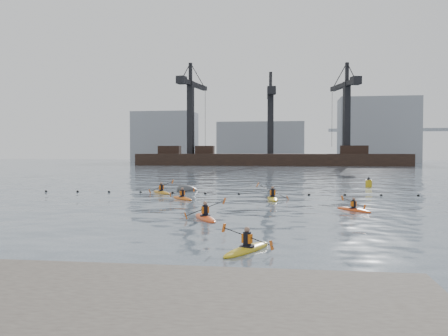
# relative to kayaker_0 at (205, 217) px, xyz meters

# --- Properties ---
(ground) EXTENTS (400.00, 400.00, 0.00)m
(ground) POSITION_rel_kayaker_0_xyz_m (-0.77, -7.10, -0.11)
(ground) COLOR #3A4C55
(ground) RESTS_ON ground
(quay) EXTENTS (18.00, 7.12, 1.77)m
(quay) POSITION_rel_kayaker_0_xyz_m (-0.78, -16.10, -0.10)
(quay) COLOR #4C443D
(quay) RESTS_ON ground
(float_line) EXTENTS (33.24, 0.73, 0.24)m
(float_line) POSITION_rel_kayaker_0_xyz_m (-1.27, 15.44, -0.08)
(float_line) COLOR black
(float_line) RESTS_ON ground
(barge_pier) EXTENTS (72.00, 19.30, 29.50)m
(barge_pier) POSITION_rel_kayaker_0_xyz_m (-1.00, 102.90, 1.79)
(barge_pier) COLOR black
(barge_pier) RESTS_ON ground
(skyline) EXTENTS (141.00, 28.00, 22.00)m
(skyline) POSITION_rel_kayaker_0_xyz_m (1.46, 143.18, 9.14)
(skyline) COLOR gray
(skyline) RESTS_ON ground
(kayaker_0) EXTENTS (2.21, 3.42, 1.27)m
(kayaker_0) POSITION_rel_kayaker_0_xyz_m (0.00, 0.00, 0.00)
(kayaker_0) COLOR #EC4916
(kayaker_0) RESTS_ON ground
(kayaker_1) EXTENTS (2.04, 3.19, 1.08)m
(kayaker_1) POSITION_rel_kayaker_0_xyz_m (3.05, -8.07, -0.01)
(kayaker_1) COLOR gold
(kayaker_1) RESTS_ON ground
(kayaker_2) EXTENTS (2.47, 2.92, 1.03)m
(kayaker_2) POSITION_rel_kayaker_0_xyz_m (-3.76, 10.62, -0.01)
(kayaker_2) COLOR orange
(kayaker_2) RESTS_ON ground
(kayaker_3) EXTENTS (2.56, 3.73, 1.47)m
(kayaker_3) POSITION_rel_kayaker_0_xyz_m (3.28, 11.26, 0.01)
(kayaker_3) COLOR gold
(kayaker_3) RESTS_ON ground
(kayaker_4) EXTENTS (2.23, 2.72, 1.11)m
(kayaker_4) POSITION_rel_kayaker_0_xyz_m (8.60, 4.95, -0.02)
(kayaker_4) COLOR #E64915
(kayaker_4) RESTS_ON ground
(kayaker_5) EXTENTS (2.67, 3.15, 1.30)m
(kayaker_5) POSITION_rel_kayaker_0_xyz_m (-6.82, 15.52, 0.00)
(kayaker_5) COLOR orange
(kayaker_5) RESTS_ON ground
(mooring_buoy) EXTENTS (2.65, 2.19, 1.50)m
(mooring_buoy) POSITION_rel_kayaker_0_xyz_m (-4.99, 18.16, -0.11)
(mooring_buoy) COLOR #3D4042
(mooring_buoy) RESTS_ON ground
(nav_buoy) EXTENTS (0.68, 0.68, 1.23)m
(nav_buoy) POSITION_rel_kayaker_0_xyz_m (12.81, 25.70, 0.27)
(nav_buoy) COLOR gold
(nav_buoy) RESTS_ON ground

